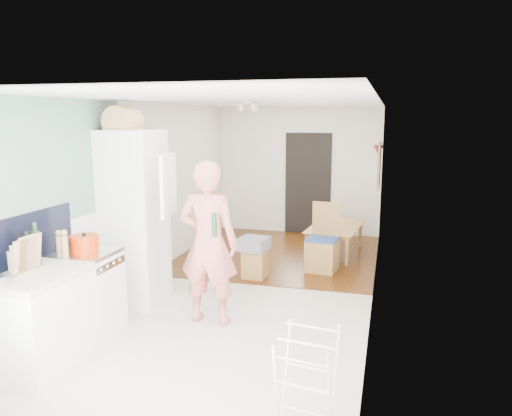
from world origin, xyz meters
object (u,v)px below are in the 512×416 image
at_px(dining_chair, 322,238).
at_px(dining_table, 337,242).
at_px(person, 208,228).
at_px(stool, 255,264).
at_px(drying_rack, 307,382).

bearing_deg(dining_chair, dining_table, 91.53).
height_order(person, stool, person).
height_order(dining_table, drying_rack, drying_rack).
height_order(dining_table, stool, same).
relative_size(person, drying_rack, 2.81).
bearing_deg(person, dining_table, -108.70).
xyz_separation_m(dining_chair, drying_rack, (0.41, -3.91, -0.13)).
distance_m(stool, drying_rack, 3.60).
bearing_deg(stool, person, -93.17).
height_order(person, dining_table, person).
bearing_deg(dining_table, drying_rack, -170.55).
relative_size(dining_chair, stool, 2.46).
bearing_deg(drying_rack, person, 137.63).
bearing_deg(drying_rack, stool, 119.57).
bearing_deg(dining_chair, stool, -139.77).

